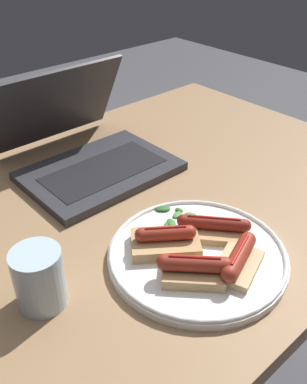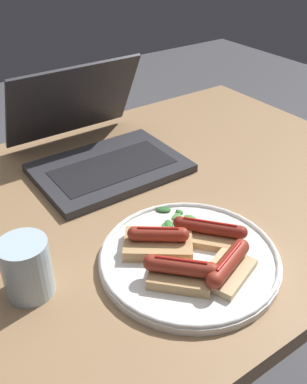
# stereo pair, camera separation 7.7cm
# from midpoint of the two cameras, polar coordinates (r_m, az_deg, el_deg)

# --- Properties ---
(desk) EXTENTS (1.02, 0.80, 0.73)m
(desk) POSITION_cam_midpoint_polar(r_m,az_deg,el_deg) (0.96, 4.37, -4.67)
(desk) COLOR #93704C
(desk) RESTS_ON ground_plane
(laptop) EXTENTS (0.32, 0.32, 0.21)m
(laptop) POSITION_cam_midpoint_polar(r_m,az_deg,el_deg) (0.96, -5.04, 5.81)
(laptop) COLOR #2D2D33
(laptop) RESTS_ON desk
(plate) EXTENTS (0.30, 0.30, 0.02)m
(plate) POSITION_cam_midpoint_polar(r_m,az_deg,el_deg) (0.71, 7.92, -8.76)
(plate) COLOR white
(plate) RESTS_ON desk
(sausage_toast_left) EXTENTS (0.12, 0.13, 0.04)m
(sausage_toast_left) POSITION_cam_midpoint_polar(r_m,az_deg,el_deg) (0.74, 10.44, -5.37)
(sausage_toast_left) COLOR tan
(sausage_toast_left) RESTS_ON plate
(sausage_toast_middle) EXTENTS (0.11, 0.11, 0.05)m
(sausage_toast_middle) POSITION_cam_midpoint_polar(r_m,az_deg,el_deg) (0.66, 7.05, -10.66)
(sausage_toast_middle) COLOR tan
(sausage_toast_middle) RESTS_ON plate
(sausage_toast_right) EXTENTS (0.13, 0.12, 0.05)m
(sausage_toast_right) POSITION_cam_midpoint_polar(r_m,az_deg,el_deg) (0.71, 3.75, -6.66)
(sausage_toast_right) COLOR tan
(sausage_toast_right) RESTS_ON plate
(sausage_toast_extra) EXTENTS (0.11, 0.09, 0.04)m
(sausage_toast_extra) POSITION_cam_midpoint_polar(r_m,az_deg,el_deg) (0.68, 13.15, -9.81)
(sausage_toast_extra) COLOR #D6B784
(sausage_toast_extra) RESTS_ON plate
(salad_pile) EXTENTS (0.07, 0.08, 0.01)m
(salad_pile) POSITION_cam_midpoint_polar(r_m,az_deg,el_deg) (0.78, 5.38, -3.54)
(salad_pile) COLOR #2D662D
(salad_pile) RESTS_ON plate
(drinking_glass) EXTENTS (0.07, 0.07, 0.09)m
(drinking_glass) POSITION_cam_midpoint_polar(r_m,az_deg,el_deg) (0.65, -13.31, -9.97)
(drinking_glass) COLOR silver
(drinking_glass) RESTS_ON desk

